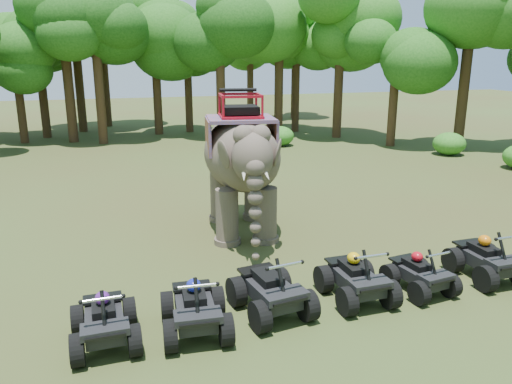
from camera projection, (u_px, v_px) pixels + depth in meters
ground at (270, 279)px, 12.23m from camera, size 110.00×110.00×0.00m
elephant at (241, 163)px, 15.07m from camera, size 2.93×5.38×4.30m
atv_0 at (104, 314)px, 9.33m from camera, size 1.28×1.72×1.25m
atv_1 at (195, 302)px, 9.73m from camera, size 1.42×1.86×1.31m
atv_2 at (271, 283)px, 10.48m from camera, size 1.60×2.02×1.37m
atv_3 at (357, 272)px, 11.05m from camera, size 1.32×1.79×1.31m
atv_4 at (420, 268)px, 11.46m from camera, size 1.31×1.67×1.14m
atv_5 at (488, 253)px, 12.10m from camera, size 1.30×1.78×1.31m
tree_0 at (156, 68)px, 33.26m from camera, size 6.21×6.21×8.88m
tree_1 at (220, 71)px, 30.68m from camera, size 6.08×6.08×8.69m
tree_2 at (279, 66)px, 32.80m from camera, size 6.41×6.41×9.16m
tree_3 at (339, 66)px, 31.90m from camera, size 6.46×6.46×9.22m
tree_4 at (395, 84)px, 29.10m from camera, size 5.07×5.07×7.24m
tree_5 at (466, 64)px, 27.80m from camera, size 6.74×6.74×9.63m
tree_31 at (19, 89)px, 30.17m from camera, size 4.59×4.59×6.56m
tree_32 at (98, 76)px, 29.69m from camera, size 5.73×5.73×8.19m
tree_33 at (66, 62)px, 30.07m from camera, size 6.83×6.83×9.76m
tree_34 at (103, 61)px, 36.94m from camera, size 6.82×6.82×9.74m
tree_35 at (41, 75)px, 31.98m from camera, size 5.68×5.68×8.11m
tree_37 at (77, 62)px, 34.35m from camera, size 6.72×6.72×9.61m
tree_38 at (188, 79)px, 34.52m from camera, size 5.11×5.11×7.29m
tree_39 at (250, 73)px, 40.93m from camera, size 5.38×5.38×7.68m
tree_41 at (295, 66)px, 42.10m from camera, size 6.08×6.08×8.68m
tree_43 at (296, 80)px, 34.70m from camera, size 5.03×5.03×7.19m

